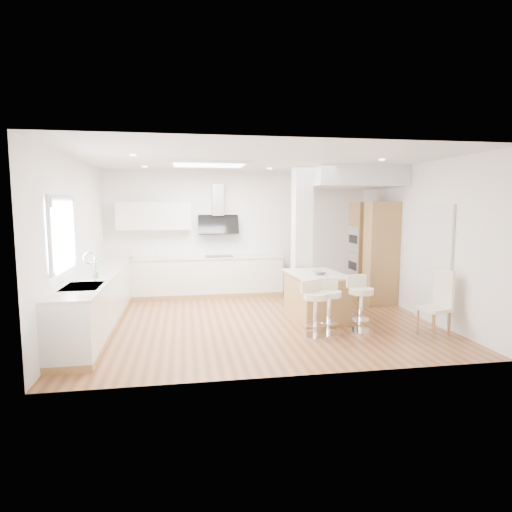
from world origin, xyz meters
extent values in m
plane|color=#9E623A|center=(0.00, 0.00, 0.00)|extent=(6.00, 6.00, 0.00)
cube|color=silver|center=(0.00, 0.00, 0.00)|extent=(6.00, 5.00, 0.02)
cube|color=white|center=(0.00, 2.50, 1.40)|extent=(6.00, 0.04, 2.80)
cube|color=white|center=(-3.00, 0.00, 1.40)|extent=(0.04, 5.00, 2.80)
cube|color=white|center=(3.00, 0.00, 1.40)|extent=(0.04, 5.00, 2.80)
cube|color=silver|center=(-0.80, 0.60, 2.77)|extent=(1.40, 0.95, 0.05)
cube|color=white|center=(-0.80, 0.60, 2.76)|extent=(1.25, 0.80, 0.03)
cylinder|color=beige|center=(-2.00, 1.50, 2.78)|extent=(0.10, 0.10, 0.02)
cylinder|color=beige|center=(-2.00, -0.50, 2.78)|extent=(0.10, 0.10, 0.02)
cylinder|color=beige|center=(0.50, 1.50, 2.78)|extent=(0.10, 0.10, 0.02)
cylinder|color=beige|center=(2.00, 1.00, 2.78)|extent=(0.10, 0.10, 0.02)
cylinder|color=beige|center=(2.00, -0.50, 2.78)|extent=(0.10, 0.10, 0.02)
cube|color=white|center=(-2.96, -0.90, 1.65)|extent=(0.03, 1.15, 0.95)
cube|color=silver|center=(-2.95, -0.90, 2.15)|extent=(0.04, 1.28, 0.06)
cube|color=silver|center=(-2.95, -0.90, 1.15)|extent=(0.04, 1.28, 0.06)
cube|color=silver|center=(-2.95, -1.51, 1.65)|extent=(0.04, 0.06, 0.95)
cube|color=silver|center=(-2.95, -0.29, 1.65)|extent=(0.04, 0.06, 0.95)
cube|color=#B6B9BF|center=(-2.94, -0.90, 2.08)|extent=(0.03, 1.18, 0.14)
cube|color=#403932|center=(2.99, -0.60, 1.00)|extent=(0.02, 0.90, 2.00)
cube|color=silver|center=(2.97, -0.60, 1.00)|extent=(0.05, 1.00, 2.10)
cube|color=#AD814A|center=(-2.70, 0.25, 0.05)|extent=(0.60, 4.50, 0.10)
cube|color=silver|center=(-2.70, 0.25, 0.48)|extent=(0.60, 4.50, 0.76)
cube|color=beige|center=(-2.70, 0.25, 0.88)|extent=(0.63, 4.50, 0.04)
cube|color=#A3A3A7|center=(-2.70, -1.00, 0.89)|extent=(0.50, 0.75, 0.02)
cube|color=#A3A3A7|center=(-2.70, -1.18, 0.84)|extent=(0.40, 0.34, 0.10)
cube|color=#A3A3A7|center=(-2.70, -0.82, 0.84)|extent=(0.40, 0.34, 0.10)
cylinder|color=white|center=(-2.58, -0.70, 1.08)|extent=(0.02, 0.02, 0.36)
torus|color=white|center=(-2.65, -0.70, 1.26)|extent=(0.18, 0.02, 0.18)
imported|color=#4A8E48|center=(-2.65, -0.35, 1.06)|extent=(0.17, 0.12, 0.33)
cube|color=#AD814A|center=(-0.75, 2.20, 0.05)|extent=(3.30, 0.60, 0.10)
cube|color=silver|center=(-0.75, 2.20, 0.48)|extent=(3.30, 0.60, 0.76)
cube|color=beige|center=(-0.75, 2.20, 0.88)|extent=(3.33, 0.63, 0.04)
cube|color=black|center=(-0.50, 2.20, 0.91)|extent=(0.60, 0.40, 0.01)
cube|color=silver|center=(-1.90, 2.33, 1.80)|extent=(1.60, 0.34, 0.60)
cube|color=#A3A3A7|center=(-0.50, 2.40, 2.15)|extent=(0.25, 0.18, 0.70)
cube|color=black|center=(-0.50, 2.32, 1.60)|extent=(0.90, 0.26, 0.44)
cube|color=silver|center=(1.05, 0.95, 1.40)|extent=(0.35, 0.35, 2.80)
cube|color=silver|center=(2.10, 1.40, 2.60)|extent=(1.78, 2.20, 0.40)
cube|color=#AD814A|center=(2.68, 1.50, 1.05)|extent=(0.62, 0.62, 2.10)
cube|color=#AD814A|center=(2.68, 0.80, 1.05)|extent=(0.62, 0.40, 2.10)
cube|color=#A3A3A7|center=(2.37, 1.50, 1.30)|extent=(0.02, 0.55, 0.55)
cube|color=#A3A3A7|center=(2.37, 1.50, 0.72)|extent=(0.02, 0.55, 0.55)
cube|color=black|center=(2.36, 1.50, 1.30)|extent=(0.01, 0.45, 0.18)
cube|color=black|center=(2.36, 1.50, 0.72)|extent=(0.01, 0.45, 0.18)
cube|color=#AD814A|center=(1.07, 0.02, 0.39)|extent=(0.90, 1.33, 0.78)
cube|color=beige|center=(1.07, 0.02, 0.80)|extent=(0.98, 1.41, 0.04)
imported|color=gray|center=(1.08, -0.11, 0.85)|extent=(0.25, 0.25, 0.06)
sphere|color=orange|center=(1.11, -0.11, 0.85)|extent=(0.07, 0.07, 0.06)
sphere|color=orange|center=(1.04, -0.10, 0.85)|extent=(0.07, 0.07, 0.06)
sphere|color=olive|center=(1.08, -0.15, 0.85)|extent=(0.07, 0.07, 0.06)
cylinder|color=white|center=(0.72, -1.06, 0.01)|extent=(0.50, 0.50, 0.03)
cylinder|color=white|center=(0.72, -1.06, 0.31)|extent=(0.08, 0.08, 0.58)
cylinder|color=white|center=(0.72, -1.06, 0.20)|extent=(0.39, 0.39, 0.01)
cylinder|color=#F4E9C7|center=(0.72, -1.06, 0.64)|extent=(0.48, 0.48, 0.09)
cube|color=#F4E9C7|center=(0.67, -0.93, 0.78)|extent=(0.33, 0.16, 0.20)
cylinder|color=white|center=(0.97, -0.96, 0.01)|extent=(0.43, 0.43, 0.03)
cylinder|color=white|center=(0.97, -0.96, 0.32)|extent=(0.07, 0.07, 0.59)
cylinder|color=white|center=(0.97, -0.96, 0.20)|extent=(0.33, 0.33, 0.01)
cylinder|color=#F4E9C7|center=(0.97, -0.96, 0.65)|extent=(0.41, 0.41, 0.09)
cube|color=#F4E9C7|center=(0.98, -0.82, 0.79)|extent=(0.35, 0.07, 0.20)
cylinder|color=white|center=(1.52, -0.93, 0.01)|extent=(0.47, 0.47, 0.03)
cylinder|color=white|center=(1.52, -0.93, 0.33)|extent=(0.07, 0.07, 0.61)
cylinder|color=white|center=(1.52, -0.93, 0.20)|extent=(0.36, 0.36, 0.01)
cylinder|color=#F4E9C7|center=(1.52, -0.93, 0.67)|extent=(0.45, 0.45, 0.09)
cube|color=#F4E9C7|center=(1.50, -0.78, 0.81)|extent=(0.36, 0.10, 0.20)
cube|color=#F4E9C7|center=(2.58, -1.29, 0.42)|extent=(0.49, 0.49, 0.05)
cube|color=#F4E9C7|center=(2.75, -1.24, 0.72)|extent=(0.14, 0.38, 0.65)
cylinder|color=#AD814A|center=(2.47, -1.49, 0.20)|extent=(0.04, 0.04, 0.39)
cylinder|color=#AD814A|center=(2.38, -1.17, 0.20)|extent=(0.04, 0.04, 0.39)
cylinder|color=#AD814A|center=(2.78, -1.40, 0.20)|extent=(0.04, 0.04, 0.39)
cylinder|color=#AD814A|center=(2.69, -1.09, 0.20)|extent=(0.04, 0.04, 0.39)
camera|label=1|loc=(-1.27, -7.28, 2.04)|focal=30.00mm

